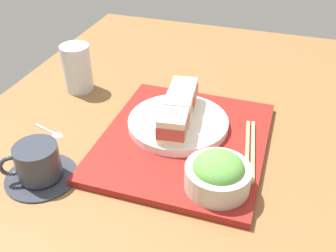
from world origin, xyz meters
The scene contains 11 objects.
ground_plane centered at (0.00, 0.00, -1.50)cm, with size 140.00×100.00×3.00cm, color brown.
serving_tray centered at (0.73, 0.24, 0.80)cm, with size 38.16×33.63×1.60cm, color maroon.
sandwich_plate centered at (4.45, 2.37, 2.47)cm, with size 21.78×21.78×1.75cm, color white.
sandwich_near centered at (-2.05, 1.60, 6.10)cm, with size 7.22×6.52×5.52cm.
sandwich_middle centered at (4.45, 2.37, 6.13)cm, with size 7.01×6.35×5.58cm.
sandwich_far centered at (10.96, 3.13, 6.06)cm, with size 7.26×6.78×5.43cm.
salad_bowl centered at (-11.48, -9.70, 4.69)cm, with size 11.75×11.75×6.91cm.
chopsticks_pair centered at (0.58, -13.87, 1.95)cm, with size 19.59×4.35×0.70cm.
coffee_cup centered at (-17.84, 22.82, 3.32)cm, with size 13.66×13.66×7.40cm.
drinking_glass centered at (14.95, 32.27, 6.01)cm, with size 7.25×7.25×12.02cm, color silver.
teaspoon centered at (-4.75, 27.91, 0.36)cm, with size 3.71×8.54×0.80cm.
Camera 1 is at (-63.20, -17.37, 51.06)cm, focal length 42.08 mm.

